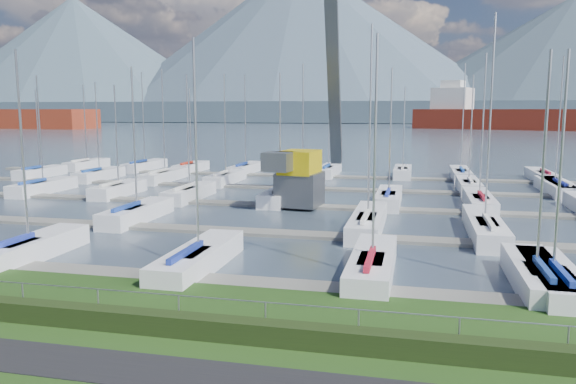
% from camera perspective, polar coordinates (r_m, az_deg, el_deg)
% --- Properties ---
extents(path, '(160.00, 2.00, 0.04)m').
position_cam_1_polar(path, '(16.88, -12.02, -17.54)').
color(path, black).
rests_on(path, grass).
extents(water, '(800.00, 540.00, 0.20)m').
position_cam_1_polar(water, '(276.89, 11.62, 6.60)').
color(water, '#3B4856').
extents(hedge, '(80.00, 0.70, 0.70)m').
position_cam_1_polar(hedge, '(18.92, -8.65, -13.39)').
color(hedge, black).
rests_on(hedge, grass).
extents(fence, '(80.00, 0.04, 0.04)m').
position_cam_1_polar(fence, '(18.97, -8.26, -10.58)').
color(fence, '#92959A').
rests_on(fence, grass).
extents(foothill, '(900.00, 80.00, 12.00)m').
position_cam_1_polar(foothill, '(346.77, 11.93, 7.97)').
color(foothill, '#3E4F5B').
rests_on(foothill, water).
extents(mountains, '(1190.00, 360.00, 115.00)m').
position_cam_1_polar(mountains, '(423.17, 13.33, 13.49)').
color(mountains, '#3C4C58').
rests_on(mountains, water).
extents(docks, '(90.00, 41.60, 0.25)m').
position_cam_1_polar(docks, '(43.87, 4.09, -1.57)').
color(docks, slate).
rests_on(docks, water).
extents(crane, '(4.92, 13.34, 22.35)m').
position_cam_1_polar(crane, '(44.49, 2.11, 5.78)').
color(crane, '#57595E').
rests_on(crane, water).
extents(cargo_ship_mid, '(90.73, 46.56, 21.50)m').
position_cam_1_polar(cargo_ship_mid, '(234.84, 22.69, 6.83)').
color(cargo_ship_mid, maroon).
rests_on(cargo_ship_mid, water).
extents(sailboat_fleet, '(74.89, 50.02, 13.43)m').
position_cam_1_polar(sailboat_fleet, '(45.94, 3.24, 6.00)').
color(sailboat_fleet, navy).
rests_on(sailboat_fleet, water).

